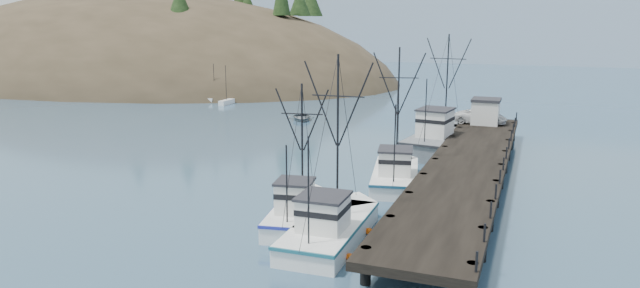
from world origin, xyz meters
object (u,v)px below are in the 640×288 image
object	(u,v)px
motorboat	(301,120)
trawler_near	(332,226)
pickup_truck	(481,117)
trawler_mid	(300,211)
trawler_far	(396,174)
pier	(467,165)
pier_shed	(486,111)
work_vessel	(440,139)

from	to	relation	value
motorboat	trawler_near	bearing A→B (deg)	-90.16
trawler_near	pickup_truck	size ratio (longest dim) A/B	2.06
trawler_mid	motorboat	world-z (taller)	trawler_mid
pickup_truck	motorboat	distance (m)	24.55
trawler_mid	trawler_far	world-z (taller)	trawler_far
trawler_far	trawler_mid	bearing A→B (deg)	-107.98
trawler_far	motorboat	bearing A→B (deg)	126.86
trawler_far	pickup_truck	xyz separation A→B (m)	(4.73, 19.63, 1.95)
pier	trawler_mid	size ratio (longest dim) A/B	4.63
trawler_mid	trawler_far	bearing A→B (deg)	72.02
trawler_near	pier_shed	size ratio (longest dim) A/B	3.60
pier	pier_shed	xyz separation A→B (m)	(-0.28, 18.00, 1.73)
work_vessel	motorboat	world-z (taller)	work_vessel
trawler_near	pier_shed	xyz separation A→B (m)	(5.98, 32.89, 2.60)
pickup_truck	pier	bearing A→B (deg)	-177.17
trawler_mid	work_vessel	size ratio (longest dim) A/B	0.66
pier_shed	trawler_near	bearing A→B (deg)	-100.30
pier	trawler_far	bearing A→B (deg)	-163.49
trawler_mid	work_vessel	xyz separation A→B (m)	(5.06, 25.03, 0.41)
motorboat	pickup_truck	bearing A→B (deg)	-38.97
trawler_near	motorboat	xyz separation A→B (m)	(-18.22, 38.59, -0.82)
pier_shed	motorboat	xyz separation A→B (m)	(-24.20, 5.71, -3.42)
trawler_far	pickup_truck	size ratio (longest dim) A/B	2.04
pier	work_vessel	distance (m)	12.72
trawler_far	pier_shed	distance (m)	20.47
pier	pickup_truck	size ratio (longest dim) A/B	7.89
pier	trawler_near	bearing A→B (deg)	-112.79
pickup_truck	motorboat	size ratio (longest dim) A/B	1.09
trawler_mid	pickup_truck	world-z (taller)	trawler_mid
work_vessel	trawler_near	bearing A→B (deg)	-94.54
work_vessel	pickup_truck	world-z (taller)	work_vessel
trawler_far	work_vessel	distance (m)	13.73
pier_shed	work_vessel	bearing A→B (deg)	-122.72
trawler_near	work_vessel	distance (m)	27.00
work_vessel	trawler_mid	bearing A→B (deg)	-101.44
trawler_mid	pier_shed	xyz separation A→B (m)	(8.90, 31.00, 2.60)
work_vessel	pier_shed	distance (m)	7.43
pier	work_vessel	size ratio (longest dim) A/B	3.07
pier	motorboat	xyz separation A→B (m)	(-24.48, 23.71, -1.69)
trawler_near	pier_shed	distance (m)	33.53
trawler_mid	trawler_near	bearing A→B (deg)	-32.86
trawler_near	pickup_truck	distance (m)	33.40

